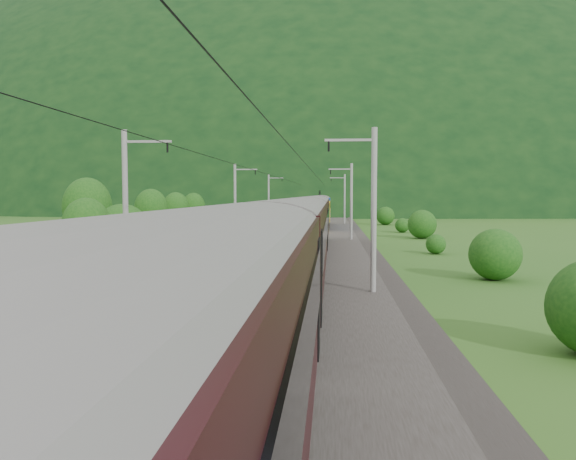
{
  "coord_description": "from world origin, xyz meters",
  "views": [
    {
      "loc": [
        4.18,
        -27.5,
        5.1
      ],
      "look_at": [
        1.14,
        11.1,
        2.6
      ],
      "focal_mm": 35.0,
      "sensor_mm": 36.0,
      "label": 1
    }
  ],
  "objects": [
    {
      "name": "mountain_main",
      "position": [
        0.0,
        260.0,
        0.0
      ],
      "size": [
        504.0,
        360.0,
        244.0
      ],
      "primitive_type": "ellipsoid",
      "color": "black",
      "rests_on": "ground"
    },
    {
      "name": "catenary_left",
      "position": [
        -6.12,
        32.0,
        4.5
      ],
      "size": [
        2.54,
        192.28,
        8.0
      ],
      "color": "gray",
      "rests_on": "railbed"
    },
    {
      "name": "mountain_ridge",
      "position": [
        -120.0,
        300.0,
        0.0
      ],
      "size": [
        336.0,
        280.0,
        132.0
      ],
      "primitive_type": "ellipsoid",
      "color": "black",
      "rests_on": "ground"
    },
    {
      "name": "signal",
      "position": [
        -4.5,
        61.47,
        1.72
      ],
      "size": [
        0.27,
        0.27,
        2.43
      ],
      "color": "black",
      "rests_on": "railbed"
    },
    {
      "name": "vegetation_left",
      "position": [
        -14.64,
        17.8,
        2.74
      ],
      "size": [
        13.32,
        147.99,
        6.8
      ],
      "color": "#164512",
      "rests_on": "ground"
    },
    {
      "name": "railbed",
      "position": [
        0.0,
        10.0,
        0.15
      ],
      "size": [
        14.0,
        220.0,
        0.3
      ],
      "primitive_type": "cube",
      "color": "#38332D",
      "rests_on": "ground"
    },
    {
      "name": "hazard_post_far",
      "position": [
        0.58,
        39.5,
        1.11
      ],
      "size": [
        0.17,
        0.17,
        1.62
      ],
      "primitive_type": "cylinder",
      "color": "red",
      "rests_on": "railbed"
    },
    {
      "name": "train",
      "position": [
        2.4,
        -1.97,
        3.6
      ],
      "size": [
        3.05,
        122.67,
        5.3
      ],
      "color": "black",
      "rests_on": "ground"
    },
    {
      "name": "vegetation_right",
      "position": [
        13.06,
        3.71,
        1.42
      ],
      "size": [
        5.56,
        107.77,
        3.08
      ],
      "color": "#164512",
      "rests_on": "ground"
    },
    {
      "name": "track_right",
      "position": [
        2.4,
        10.0,
        0.37
      ],
      "size": [
        2.4,
        220.0,
        0.27
      ],
      "color": "brown",
      "rests_on": "railbed"
    },
    {
      "name": "track_left",
      "position": [
        -2.4,
        10.0,
        0.37
      ],
      "size": [
        2.4,
        220.0,
        0.27
      ],
      "color": "brown",
      "rests_on": "railbed"
    },
    {
      "name": "hazard_post_near",
      "position": [
        -0.58,
        46.5,
        0.96
      ],
      "size": [
        0.14,
        0.14,
        1.33
      ],
      "primitive_type": "cylinder",
      "color": "red",
      "rests_on": "railbed"
    },
    {
      "name": "overhead_wires",
      "position": [
        0.0,
        10.0,
        7.1
      ],
      "size": [
        4.83,
        198.0,
        0.03
      ],
      "color": "black",
      "rests_on": "ground"
    },
    {
      "name": "ground",
      "position": [
        0.0,
        0.0,
        0.0
      ],
      "size": [
        600.0,
        600.0,
        0.0
      ],
      "primitive_type": "plane",
      "color": "#28581B",
      "rests_on": "ground"
    },
    {
      "name": "catenary_right",
      "position": [
        6.12,
        32.0,
        4.5
      ],
      "size": [
        2.54,
        192.28,
        8.0
      ],
      "color": "gray",
      "rests_on": "railbed"
    }
  ]
}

